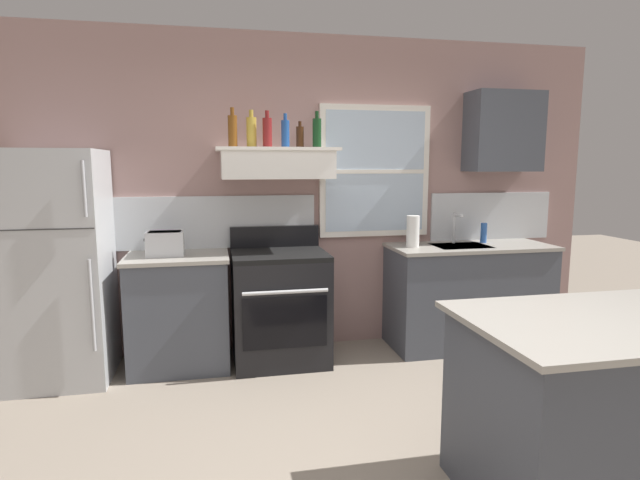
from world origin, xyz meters
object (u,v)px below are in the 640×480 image
toaster (165,243)px  bottle_amber_wine (233,131)px  bottle_champagne_gold_foil (251,132)px  bottle_brown_stout (300,137)px  stove_range (280,306)px  bottle_blue_liqueur (285,133)px  paper_towel_roll (413,231)px  refrigerator (58,267)px  bottle_red_label_wine (267,132)px  kitchen_island (609,409)px  dish_soap_bottle (484,233)px  bottle_dark_green_wine (317,133)px

toaster → bottle_amber_wine: bottle_amber_wine is taller
bottle_champagne_gold_foil → bottle_brown_stout: bottle_champagne_gold_foil is taller
stove_range → bottle_amber_wine: (-0.34, 0.10, 1.41)m
bottle_blue_liqueur → paper_towel_roll: bearing=-3.4°
refrigerator → bottle_red_label_wine: (1.57, 0.08, 1.00)m
refrigerator → bottle_red_label_wine: bottle_red_label_wine is taller
bottle_brown_stout → kitchen_island: 2.85m
bottle_red_label_wine → bottle_blue_liqueur: bearing=14.9°
toaster → bottle_champagne_gold_foil: (0.69, 0.09, 0.86)m
bottle_blue_liqueur → paper_towel_roll: size_ratio=1.00×
bottle_blue_liqueur → dish_soap_bottle: bottle_blue_liqueur is taller
dish_soap_bottle → refrigerator: bearing=-177.4°
bottle_red_label_wine → refrigerator: bearing=-176.9°
bottle_blue_liqueur → dish_soap_bottle: 2.00m
bottle_amber_wine → paper_towel_roll: 1.72m
toaster → bottle_blue_liqueur: (0.96, 0.08, 0.85)m
stove_range → bottle_champagne_gold_foil: size_ratio=3.70×
bottle_amber_wine → bottle_red_label_wine: size_ratio=1.08×
bottle_blue_liqueur → bottle_brown_stout: bearing=15.1°
bottle_champagne_gold_foil → bottle_dark_green_wine: bottle_dark_green_wine is taller
stove_range → bottle_dark_green_wine: (0.34, 0.12, 1.40)m
toaster → bottle_champagne_gold_foil: 1.11m
stove_range → dish_soap_bottle: bearing=4.2°
refrigerator → bottle_champagne_gold_foil: size_ratio=5.85×
bottle_dark_green_wine → bottle_amber_wine: bearing=-177.9°
bottle_dark_green_wine → paper_towel_roll: size_ratio=1.10×
stove_range → bottle_champagne_gold_foil: bearing=150.3°
bottle_champagne_gold_foil → dish_soap_bottle: bearing=0.7°
toaster → dish_soap_bottle: (2.76, 0.12, -0.01)m
stove_range → bottle_red_label_wine: 1.40m
bottle_amber_wine → bottle_blue_liqueur: (0.42, 0.00, -0.02)m
refrigerator → dish_soap_bottle: size_ratio=9.56×
refrigerator → paper_towel_roll: (2.81, 0.06, 0.18)m
refrigerator → bottle_amber_wine: size_ratio=5.58×
bottle_brown_stout → paper_towel_roll: 1.25m
toaster → bottle_dark_green_wine: 1.50m
bottle_red_label_wine → bottle_dark_green_wine: (0.41, 0.06, 0.00)m
bottle_champagne_gold_foil → kitchen_island: (1.50, -2.21, -1.41)m
bottle_amber_wine → bottle_champagne_gold_foil: bearing=5.0°
bottle_amber_wine → bottle_blue_liqueur: size_ratio=1.14×
toaster → bottle_champagne_gold_foil: size_ratio=1.01×
bottle_blue_liqueur → kitchen_island: bearing=-60.7°
kitchen_island → bottle_brown_stout: bearing=116.4°
stove_range → bottle_blue_liqueur: size_ratio=4.02×
bottle_dark_green_wine → stove_range: bearing=-159.9°
toaster → bottle_champagne_gold_foil: bearing=7.6°
bottle_dark_green_wine → toaster: bearing=-175.2°
stove_range → dish_soap_bottle: 1.96m
bottle_blue_liqueur → refrigerator: bearing=-175.9°
bottle_brown_stout → bottle_dark_green_wine: bearing=-4.9°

